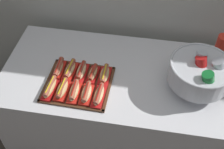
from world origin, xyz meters
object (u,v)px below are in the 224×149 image
object	(u,v)px
buffet_table	(122,108)
hot_dog_9	(105,75)
serving_tray	(78,84)
cup_stack	(220,49)
hot_dog_2	(74,91)
hot_dog_7	(81,72)
hot_dog_8	(93,73)
hot_dog_0	(50,88)
hot_dog_5	(59,68)
hot_dog_4	(99,95)
punch_bowl	(200,72)
hot_dog_6	(70,70)
hot_dog_1	(62,89)
hot_dog_3	(86,93)

from	to	relation	value
buffet_table	hot_dog_9	distance (m)	0.43
serving_tray	cup_stack	xyz separation A→B (m)	(0.87, 0.37, 0.10)
hot_dog_9	serving_tray	bearing A→B (deg)	-152.30
hot_dog_2	hot_dog_9	distance (m)	0.22
cup_stack	hot_dog_9	bearing A→B (deg)	-157.61
hot_dog_7	hot_dog_8	xyz separation A→B (m)	(0.07, -0.00, -0.00)
hot_dog_0	hot_dog_5	distance (m)	0.17
hot_dog_4	cup_stack	size ratio (longest dim) A/B	0.88
hot_dog_2	cup_stack	world-z (taller)	cup_stack
hot_dog_9	punch_bowl	bearing A→B (deg)	1.72
buffet_table	punch_bowl	size ratio (longest dim) A/B	4.28
hot_dog_8	hot_dog_9	size ratio (longest dim) A/B	0.98
hot_dog_5	hot_dog_0	bearing A→B (deg)	-91.11
hot_dog_2	hot_dog_5	bearing A→B (deg)	131.17
hot_dog_4	hot_dog_7	size ratio (longest dim) A/B	1.07
hot_dog_6	hot_dog_5	bearing A→B (deg)	178.89
hot_dog_0	punch_bowl	world-z (taller)	punch_bowl
hot_dog_2	hot_dog_5	distance (m)	0.22
buffet_table	hot_dog_7	bearing A→B (deg)	-168.38
hot_dog_1	punch_bowl	xyz separation A→B (m)	(0.79, 0.18, 0.11)
serving_tray	hot_dog_8	distance (m)	0.11
hot_dog_6	hot_dog_8	size ratio (longest dim) A/B	1.08
hot_dog_7	hot_dog_1	bearing A→B (deg)	-115.55
hot_dog_0	hot_dog_3	world-z (taller)	hot_dog_0
hot_dog_8	buffet_table	bearing A→B (deg)	16.54
hot_dog_9	punch_bowl	size ratio (longest dim) A/B	0.43
hot_dog_7	hot_dog_8	bearing A→B (deg)	-1.11
punch_bowl	hot_dog_8	bearing A→B (deg)	-178.61
hot_dog_1	hot_dog_5	bearing A→B (deg)	113.34
hot_dog_3	hot_dog_5	xyz separation A→B (m)	(-0.22, 0.17, 0.00)
hot_dog_7	hot_dog_2	bearing A→B (deg)	-91.11
hot_dog_1	hot_dog_4	world-z (taller)	hot_dog_1
hot_dog_0	punch_bowl	xyz separation A→B (m)	(0.87, 0.18, 0.11)
hot_dog_7	punch_bowl	distance (m)	0.72
hot_dog_0	hot_dog_9	world-z (taller)	hot_dog_0
hot_dog_8	punch_bowl	bearing A→B (deg)	1.39
buffet_table	serving_tray	world-z (taller)	serving_tray
hot_dog_1	cup_stack	distance (m)	1.05
serving_tray	hot_dog_3	distance (m)	0.12
hot_dog_2	hot_dog_7	world-z (taller)	same
hot_dog_2	hot_dog_3	bearing A→B (deg)	-1.11
buffet_table	hot_dog_7	world-z (taller)	hot_dog_7
serving_tray	hot_dog_7	world-z (taller)	hot_dog_7
serving_tray	hot_dog_0	size ratio (longest dim) A/B	2.23
hot_dog_4	hot_dog_5	distance (m)	0.34
hot_dog_5	hot_dog_8	xyz separation A→B (m)	(0.22, -0.00, -0.00)
hot_dog_6	punch_bowl	distance (m)	0.80
hot_dog_5	hot_dog_2	bearing A→B (deg)	-48.83
hot_dog_3	cup_stack	bearing A→B (deg)	30.01
hot_dog_4	hot_dog_8	bearing A→B (deg)	113.34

